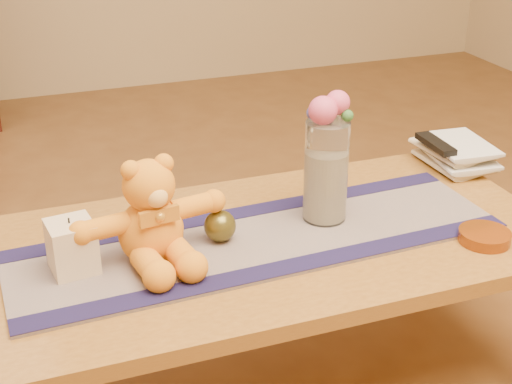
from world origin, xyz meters
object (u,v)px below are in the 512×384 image
object	(u,v)px
teddy_bear	(150,211)
book_bottom	(431,166)
pillar_candle	(72,246)
tv_remote	(436,144)
glass_vase	(326,171)
amber_dish	(485,236)
bronze_ball	(220,226)

from	to	relation	value
teddy_bear	book_bottom	distance (m)	0.92
pillar_candle	tv_remote	world-z (taller)	pillar_candle
pillar_candle	glass_vase	bearing A→B (deg)	3.17
amber_dish	tv_remote	bearing A→B (deg)	74.32
pillar_candle	tv_remote	size ratio (longest dim) A/B	0.74
glass_vase	book_bottom	xyz separation A→B (m)	(0.43, 0.19, -0.13)
book_bottom	teddy_bear	bearing A→B (deg)	-167.31
glass_vase	bronze_ball	size ratio (longest dim) A/B	3.36
pillar_candle	book_bottom	bearing A→B (deg)	11.67
glass_vase	bronze_ball	distance (m)	0.30
glass_vase	book_bottom	distance (m)	0.49
bronze_ball	book_bottom	bearing A→B (deg)	15.94
pillar_candle	glass_vase	size ratio (longest dim) A/B	0.45
bronze_ball	book_bottom	xyz separation A→B (m)	(0.72, 0.21, -0.04)
pillar_candle	book_bottom	distance (m)	1.09
glass_vase	amber_dish	size ratio (longest dim) A/B	2.07
bronze_ball	tv_remote	xyz separation A→B (m)	(0.72, 0.20, 0.04)
glass_vase	amber_dish	xyz separation A→B (m)	(0.32, -0.23, -0.12)
amber_dish	teddy_bear	bearing A→B (deg)	165.76
book_bottom	tv_remote	bearing A→B (deg)	-93.00
tv_remote	bronze_ball	bearing A→B (deg)	-163.15
teddy_bear	bronze_ball	size ratio (longest dim) A/B	4.49
glass_vase	tv_remote	distance (m)	0.47
teddy_bear	bronze_ball	world-z (taller)	teddy_bear
teddy_bear	book_bottom	xyz separation A→B (m)	(0.89, 0.22, -0.11)
pillar_candle	amber_dish	bearing A→B (deg)	-11.78
pillar_candle	bronze_ball	xyz separation A→B (m)	(0.35, 0.02, -0.02)
teddy_bear	glass_vase	world-z (taller)	glass_vase
glass_vase	tv_remote	world-z (taller)	glass_vase
glass_vase	amber_dish	bearing A→B (deg)	-36.21
glass_vase	amber_dish	distance (m)	0.41
teddy_bear	bronze_ball	distance (m)	0.19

